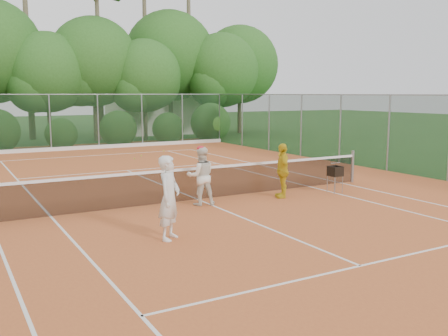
{
  "coord_description": "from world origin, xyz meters",
  "views": [
    {
      "loc": [
        -6.32,
        -12.62,
        3.07
      ],
      "look_at": [
        0.15,
        -1.2,
        1.1
      ],
      "focal_mm": 40.0,
      "sensor_mm": 36.0,
      "label": 1
    }
  ],
  "objects_px": {
    "player_yellow": "(282,171)",
    "ball_hopper": "(335,172)",
    "player_white": "(169,198)",
    "player_center_grp": "(201,176)"
  },
  "relations": [
    {
      "from": "player_yellow",
      "to": "ball_hopper",
      "type": "xyz_separation_m",
      "value": [
        1.83,
        -0.25,
        -0.14
      ]
    },
    {
      "from": "player_white",
      "to": "player_yellow",
      "type": "height_order",
      "value": "player_white"
    },
    {
      "from": "player_white",
      "to": "player_yellow",
      "type": "distance_m",
      "value": 5.16
    },
    {
      "from": "player_white",
      "to": "player_center_grp",
      "type": "relative_size",
      "value": 1.08
    },
    {
      "from": "player_white",
      "to": "ball_hopper",
      "type": "relative_size",
      "value": 2.14
    },
    {
      "from": "player_center_grp",
      "to": "ball_hopper",
      "type": "relative_size",
      "value": 1.98
    },
    {
      "from": "player_white",
      "to": "player_center_grp",
      "type": "bearing_deg",
      "value": 7.48
    },
    {
      "from": "player_center_grp",
      "to": "player_yellow",
      "type": "distance_m",
      "value": 2.56
    },
    {
      "from": "player_white",
      "to": "ball_hopper",
      "type": "distance_m",
      "value": 6.76
    },
    {
      "from": "player_white",
      "to": "ball_hopper",
      "type": "xyz_separation_m",
      "value": [
        6.43,
        2.07,
        -0.23
      ]
    }
  ]
}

